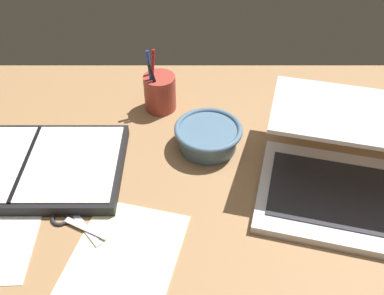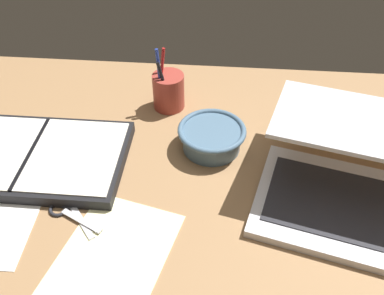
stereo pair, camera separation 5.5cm
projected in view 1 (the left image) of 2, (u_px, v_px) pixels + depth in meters
desk_top at (186, 198)px, 87.31cm from camera, size 140.00×100.00×2.00cm
laptop at (355, 169)px, 84.23cm from camera, size 43.15×42.99×16.45cm
bowl at (209, 136)px, 95.62cm from camera, size 15.26×15.26×5.60cm
pen_cup at (160, 92)px, 105.55cm from camera, size 7.84×7.84×16.42cm
planner at (28, 166)px, 90.80cm from camera, size 40.49×25.08×3.07cm
scissors at (71, 217)px, 81.99cm from camera, size 11.83×10.67×0.80cm
paper_sheet_front at (121, 265)px, 74.51cm from camera, size 24.32×30.20×0.16cm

